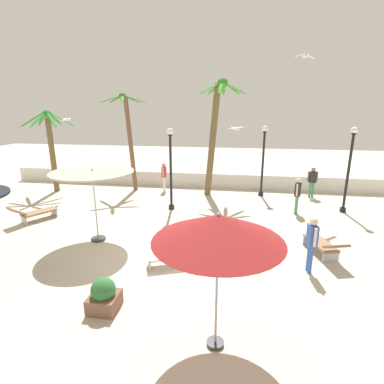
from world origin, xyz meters
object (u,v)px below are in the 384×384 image
(guest_2, at_px, (298,192))
(seagull_1, at_px, (236,128))
(palm_tree_1, at_px, (128,131))
(seagull_2, at_px, (66,120))
(patio_umbrella_2, at_px, (218,228))
(lounge_chair_1, at_px, (177,253))
(planter, at_px, (104,296))
(lounge_chair_0, at_px, (33,212))
(palm_tree_0, at_px, (50,140))
(lamp_post_0, at_px, (349,167))
(seagull_0, at_px, (305,56))
(palm_tree_2, at_px, (215,126))
(lamp_post_2, at_px, (171,165))
(guest_3, at_px, (164,174))
(patio_umbrella_0, at_px, (93,176))
(guest_0, at_px, (312,179))
(lounge_chair_2, at_px, (324,245))
(lamp_post_1, at_px, (263,157))
(guest_1, at_px, (312,239))

(guest_2, bearing_deg, seagull_1, -146.69)
(palm_tree_1, distance_m, seagull_2, 3.30)
(patio_umbrella_2, distance_m, lounge_chair_1, 4.10)
(seagull_1, height_order, planter, seagull_1)
(seagull_1, bearing_deg, lounge_chair_0, -174.33)
(guest_2, bearing_deg, palm_tree_0, 171.87)
(lamp_post_0, height_order, seagull_0, seagull_0)
(palm_tree_2, relative_size, seagull_1, 5.12)
(palm_tree_0, distance_m, lounge_chair_0, 5.65)
(lamp_post_2, bearing_deg, guest_2, 2.37)
(guest_3, height_order, seagull_0, seagull_0)
(lamp_post_2, relative_size, seagull_2, 3.66)
(patio_umbrella_0, distance_m, guest_0, 11.54)
(patio_umbrella_0, relative_size, lounge_chair_2, 1.50)
(guest_3, bearing_deg, palm_tree_0, -170.94)
(guest_0, bearing_deg, lounge_chair_0, -156.18)
(patio_umbrella_2, xyz_separation_m, guest_0, (4.32, 11.47, -1.61))
(palm_tree_1, distance_m, planter, 11.61)
(patio_umbrella_0, height_order, palm_tree_1, palm_tree_1)
(lamp_post_1, bearing_deg, lamp_post_2, -145.85)
(lamp_post_2, bearing_deg, seagull_2, 164.30)
(palm_tree_0, xyz_separation_m, guest_1, (12.80, -7.16, -1.95))
(planter, bearing_deg, seagull_1, 63.76)
(lounge_chair_2, bearing_deg, lamp_post_2, 147.29)
(palm_tree_1, bearing_deg, guest_2, -17.57)
(lounge_chair_1, bearing_deg, guest_0, 55.32)
(palm_tree_2, bearing_deg, guest_1, -65.68)
(guest_1, bearing_deg, planter, -153.85)
(lounge_chair_1, relative_size, seagull_2, 1.81)
(patio_umbrella_2, height_order, lounge_chair_1, patio_umbrella_2)
(lamp_post_2, bearing_deg, palm_tree_2, 56.76)
(lamp_post_2, distance_m, guest_2, 5.98)
(lamp_post_1, bearing_deg, lounge_chair_0, -151.12)
(palm_tree_2, xyz_separation_m, guest_1, (3.53, -7.81, -2.77))
(lounge_chair_0, relative_size, lounge_chair_1, 0.98)
(guest_2, height_order, seagull_0, seagull_0)
(patio_umbrella_0, relative_size, seagull_0, 2.83)
(seagull_2, bearing_deg, guest_2, -6.98)
(palm_tree_0, bearing_deg, patio_umbrella_0, -47.58)
(lounge_chair_1, relative_size, lounge_chair_2, 0.99)
(palm_tree_1, xyz_separation_m, guest_3, (2.01, 0.05, -2.45))
(lounge_chair_0, xyz_separation_m, lounge_chair_2, (11.63, -1.39, 0.00))
(patio_umbrella_2, relative_size, guest_3, 1.76)
(guest_3, bearing_deg, seagull_1, -49.46)
(palm_tree_1, relative_size, palm_tree_2, 0.89)
(lounge_chair_0, distance_m, planter, 7.59)
(palm_tree_0, distance_m, palm_tree_1, 4.43)
(guest_3, bearing_deg, planter, -83.85)
(patio_umbrella_0, xyz_separation_m, seagull_0, (7.85, 5.66, 4.54))
(patio_umbrella_0, height_order, seagull_1, seagull_1)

